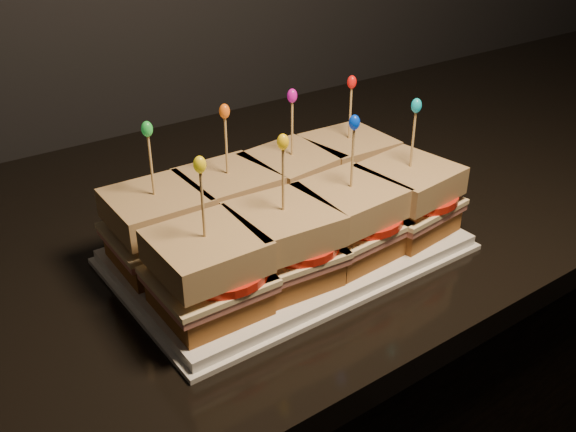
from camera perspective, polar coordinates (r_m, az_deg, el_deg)
cabinet at (r=1.29m, az=6.94°, el=-14.22°), size 2.38×0.68×0.85m
granite_slab at (r=1.04m, az=8.35°, el=3.98°), size 2.42×0.72×0.03m
platter at (r=0.77m, az=0.00°, el=-3.01°), size 0.39×0.24×0.02m
platter_rim at (r=0.77m, az=0.00°, el=-3.38°), size 0.40×0.25×0.01m
sandwich_0_bread_bot at (r=0.74m, az=-11.26°, el=-2.95°), size 0.10×0.10×0.03m
sandwich_0_ham at (r=0.73m, az=-11.39°, el=-1.79°), size 0.11×0.11×0.01m
sandwich_0_cheese at (r=0.73m, az=-11.44°, el=-1.31°), size 0.11×0.11×0.01m
sandwich_0_tomato at (r=0.72m, az=-10.44°, el=-0.72°), size 0.10×0.10×0.01m
sandwich_0_bread_top at (r=0.72m, az=-11.66°, el=0.69°), size 0.10×0.10×0.03m
sandwich_0_pick at (r=0.69m, az=-12.04°, el=4.11°), size 0.00×0.00×0.09m
sandwich_0_frill at (r=0.68m, az=-12.42°, el=7.57°), size 0.01×0.01×0.02m
sandwich_1_bread_bot at (r=0.78m, az=-5.16°, el=-0.90°), size 0.10×0.10×0.03m
sandwich_1_ham at (r=0.77m, az=-5.21°, el=0.24°), size 0.11×0.10×0.01m
sandwich_1_cheese at (r=0.76m, az=-5.24°, el=0.70°), size 0.11×0.11×0.01m
sandwich_1_tomato at (r=0.76m, az=-4.26°, el=1.27°), size 0.10×0.10×0.01m
sandwich_1_bread_top at (r=0.75m, az=-5.33°, el=2.64°), size 0.10×0.10×0.03m
sandwich_1_pick at (r=0.73m, az=-5.50°, el=5.94°), size 0.00×0.00×0.09m
sandwich_1_frill at (r=0.72m, az=-5.66°, el=9.26°), size 0.01×0.01×0.02m
sandwich_2_bread_bot at (r=0.82m, az=0.34°, el=0.96°), size 0.11×0.11×0.03m
sandwich_2_ham at (r=0.81m, az=0.35°, el=2.06°), size 0.12×0.12×0.01m
sandwich_2_cheese at (r=0.81m, az=0.35°, el=2.50°), size 0.12×0.12×0.01m
sandwich_2_tomato at (r=0.81m, az=1.29°, el=3.04°), size 0.10×0.10×0.01m
sandwich_2_bread_top at (r=0.80m, az=0.36°, el=4.36°), size 0.11×0.11×0.03m
sandwich_2_pick at (r=0.78m, az=0.37°, el=7.50°), size 0.00×0.00×0.09m
sandwich_2_frill at (r=0.76m, az=0.38°, el=10.65°), size 0.01×0.01×0.02m
sandwich_3_bread_bot at (r=0.87m, az=5.24°, el=2.61°), size 0.10×0.10×0.03m
sandwich_3_ham at (r=0.87m, az=5.29°, el=3.65°), size 0.11×0.11×0.01m
sandwich_3_cheese at (r=0.86m, az=5.31°, el=4.08°), size 0.11×0.11×0.01m
sandwich_3_tomato at (r=0.86m, az=6.20°, el=4.58°), size 0.10×0.10×0.01m
sandwich_3_bread_top at (r=0.85m, az=5.40°, el=5.84°), size 0.10×0.10×0.03m
sandwich_3_pick at (r=0.83m, az=5.55°, el=8.81°), size 0.00×0.00×0.09m
sandwich_3_frill at (r=0.82m, az=5.69°, el=11.77°), size 0.01×0.01×0.02m
sandwich_4_bread_bot at (r=0.66m, az=-7.02°, el=-7.09°), size 0.10×0.10×0.03m
sandwich_4_ham at (r=0.65m, az=-7.11°, el=-5.83°), size 0.11×0.10×0.01m
sandwich_4_cheese at (r=0.64m, az=-7.14°, el=-5.31°), size 0.11×0.11×0.01m
sandwich_4_tomato at (r=0.64m, az=-5.98°, el=-4.66°), size 0.10×0.10×0.01m
sandwich_4_bread_top at (r=0.63m, az=-7.30°, el=-3.13°), size 0.10×0.10×0.03m
sandwich_4_pick at (r=0.60m, az=-7.57°, el=0.65°), size 0.00×0.00×0.09m
sandwich_4_frill at (r=0.59m, az=-7.85°, el=4.55°), size 0.01×0.01×0.02m
sandwich_5_bread_bot at (r=0.70m, az=-0.41°, el=-4.53°), size 0.10×0.10×0.03m
sandwich_5_ham at (r=0.69m, az=-0.41°, el=-3.31°), size 0.11×0.11×0.01m
sandwich_5_cheese at (r=0.68m, az=-0.41°, el=-2.81°), size 0.12×0.11×0.01m
sandwich_5_tomato at (r=0.68m, az=0.70°, el=-2.18°), size 0.10×0.10×0.01m
sandwich_5_bread_top at (r=0.67m, az=-0.42°, el=-0.71°), size 0.11×0.11×0.03m
sandwich_5_pick at (r=0.65m, az=-0.44°, el=2.91°), size 0.00×0.00×0.09m
sandwich_5_frill at (r=0.63m, az=-0.45°, el=6.60°), size 0.01×0.01×0.02m
sandwich_6_bread_bot at (r=0.75m, az=5.37°, el=-2.23°), size 0.10×0.10×0.03m
sandwich_6_ham at (r=0.74m, az=5.43°, el=-1.07°), size 0.11×0.11×0.01m
sandwich_6_cheese at (r=0.73m, az=5.46°, el=-0.59°), size 0.11×0.11×0.01m
sandwich_6_tomato at (r=0.73m, az=6.50°, el=0.00°), size 0.10×0.10×0.01m
sandwich_6_bread_top at (r=0.72m, az=5.56°, el=1.41°), size 0.10×0.10×0.03m
sandwich_6_pick at (r=0.70m, az=5.74°, el=4.82°), size 0.00×0.00×0.09m
sandwich_6_frill at (r=0.68m, az=5.92°, el=8.27°), size 0.01×0.01×0.02m
sandwich_7_bread_bot at (r=0.80m, az=10.37°, el=-0.22°), size 0.11×0.11×0.03m
sandwich_7_ham at (r=0.80m, az=10.48°, el=0.88°), size 0.12×0.11×0.01m
sandwich_7_cheese at (r=0.79m, az=10.52°, el=1.33°), size 0.12×0.12×0.01m
sandwich_7_tomato at (r=0.79m, az=11.48°, el=1.88°), size 0.10×0.10×0.01m
sandwich_7_bread_top at (r=0.78m, az=10.71°, el=3.22°), size 0.11×0.11×0.03m
sandwich_7_pick at (r=0.76m, az=11.02°, el=6.41°), size 0.00×0.00×0.09m
sandwich_7_frill at (r=0.75m, az=11.34°, el=9.61°), size 0.01×0.01×0.02m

